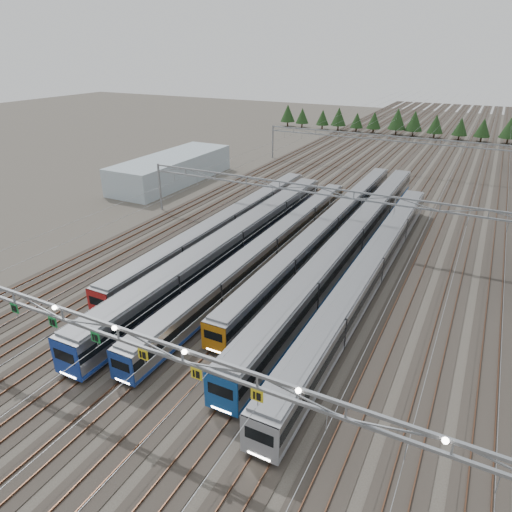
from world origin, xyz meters
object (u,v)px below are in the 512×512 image
at_px(train_d, 329,226).
at_px(gantry_near, 117,336).
at_px(gantry_mid, 315,196).
at_px(gantry_far, 386,142).
at_px(west_shed, 172,169).
at_px(train_a, 227,225).
at_px(train_b, 233,243).
at_px(train_c, 268,248).
at_px(train_e, 352,239).
at_px(train_f, 370,269).

distance_m(train_d, gantry_near, 41.02).
bearing_deg(gantry_mid, gantry_near, -90.07).
distance_m(gantry_near, gantry_mid, 40.12).
xyz_separation_m(gantry_far, west_shed, (-37.03, -29.59, -3.73)).
distance_m(train_a, train_b, 7.57).
bearing_deg(train_c, train_b, -163.50).
height_order(train_a, gantry_mid, gantry_mid).
height_order(train_b, gantry_near, gantry_near).
relative_size(train_e, train_f, 1.18).
height_order(train_d, west_shed, west_shed).
bearing_deg(train_e, west_shed, 156.80).
xyz_separation_m(train_c, train_d, (4.50, 11.21, 0.01)).
relative_size(train_d, train_e, 0.93).
relative_size(train_a, train_d, 0.81).
distance_m(train_b, train_d, 15.44).
xyz_separation_m(train_b, train_d, (9.00, 12.54, -0.35)).
bearing_deg(gantry_mid, train_b, -119.31).
bearing_deg(train_c, gantry_near, -85.72).
bearing_deg(gantry_mid, west_shed, 157.41).
height_order(train_a, gantry_near, gantry_near).
relative_size(train_a, gantry_near, 0.92).
bearing_deg(train_a, gantry_near, -71.85).
bearing_deg(train_e, train_b, -147.31).
bearing_deg(west_shed, gantry_far, 38.63).
bearing_deg(train_c, gantry_mid, 78.11).
distance_m(train_b, train_e, 16.04).
relative_size(train_d, train_f, 1.10).
relative_size(train_c, gantry_near, 0.98).
distance_m(gantry_near, gantry_far, 85.12).
bearing_deg(train_d, train_e, -40.72).
bearing_deg(gantry_far, west_shed, -141.37).
bearing_deg(train_a, train_d, 25.55).
xyz_separation_m(train_b, gantry_far, (6.75, 57.02, 4.09)).
xyz_separation_m(train_b, train_e, (13.50, 8.66, -0.11)).
distance_m(train_d, train_e, 5.94).
relative_size(gantry_mid, west_shed, 1.88).
relative_size(train_d, gantry_mid, 1.13).
height_order(train_c, gantry_far, gantry_far).
relative_size(train_f, gantry_mid, 1.03).
height_order(train_a, train_b, train_b).
height_order(train_d, train_e, train_e).
xyz_separation_m(train_e, train_f, (4.50, -7.64, -0.04)).
distance_m(train_d, train_f, 14.62).
distance_m(train_e, gantry_mid, 8.63).
xyz_separation_m(train_d, west_shed, (-39.28, 14.89, 0.71)).
relative_size(train_d, gantry_far, 1.13).
relative_size(train_e, gantry_near, 1.21).
relative_size(gantry_mid, gantry_far, 1.00).
bearing_deg(train_f, gantry_far, 101.36).
relative_size(train_a, train_e, 0.76).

